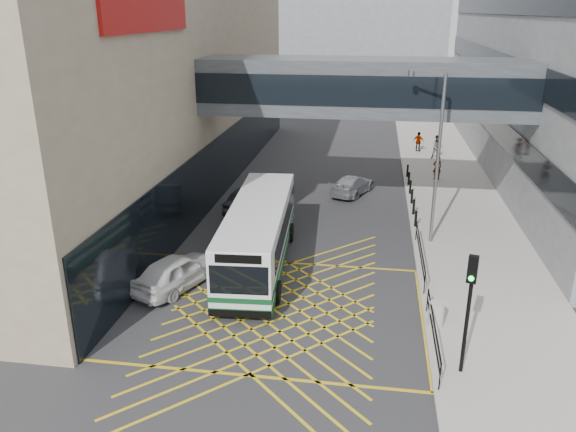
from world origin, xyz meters
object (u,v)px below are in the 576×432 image
at_px(traffic_light, 469,298).
at_px(street_lamp, 435,149).
at_px(litter_bin, 436,314).
at_px(pedestrian_c, 419,142).
at_px(car_dark, 254,200).
at_px(car_white, 177,271).
at_px(bus, 259,233).
at_px(car_silver, 352,184).
at_px(pedestrian_a, 437,168).
at_px(pedestrian_b, 437,147).

relative_size(traffic_light, street_lamp, 0.50).
height_order(litter_bin, pedestrian_c, pedestrian_c).
relative_size(traffic_light, pedestrian_c, 2.61).
bearing_deg(car_dark, traffic_light, 142.56).
height_order(car_white, pedestrian_c, pedestrian_c).
relative_size(car_white, car_dark, 1.02).
distance_m(bus, litter_bin, 9.16).
bearing_deg(car_dark, pedestrian_c, -104.64).
bearing_deg(street_lamp, car_silver, 143.06).
height_order(car_dark, litter_bin, car_dark).
xyz_separation_m(bus, traffic_light, (8.35, -7.61, 1.32)).
bearing_deg(pedestrian_c, traffic_light, 110.67).
relative_size(pedestrian_a, pedestrian_c, 1.02).
height_order(bus, car_silver, bus).
relative_size(traffic_light, pedestrian_b, 2.25).
bearing_deg(car_dark, bus, 122.32).
xyz_separation_m(car_white, car_silver, (6.98, 14.57, -0.12)).
bearing_deg(pedestrian_c, bus, 91.26).
xyz_separation_m(bus, street_lamp, (8.13, 3.90, 3.42)).
height_order(litter_bin, pedestrian_a, pedestrian_a).
relative_size(bus, pedestrian_c, 6.69).
height_order(car_dark, pedestrian_a, pedestrian_a).
relative_size(street_lamp, pedestrian_b, 4.50).
bearing_deg(bus, litter_bin, -34.73).
bearing_deg(pedestrian_a, bus, 45.14).
height_order(car_silver, litter_bin, car_silver).
height_order(litter_bin, pedestrian_b, pedestrian_b).
relative_size(car_white, pedestrian_c, 2.93).
distance_m(traffic_light, pedestrian_a, 23.27).
bearing_deg(street_lamp, pedestrian_b, 107.93).
distance_m(car_silver, traffic_light, 20.00).
relative_size(car_white, pedestrian_a, 2.88).
xyz_separation_m(pedestrian_b, pedestrian_c, (-1.31, 2.41, -0.13)).
bearing_deg(car_dark, car_white, 101.14).
relative_size(car_white, car_silver, 1.15).
bearing_deg(traffic_light, litter_bin, 116.53).
height_order(bus, traffic_light, traffic_light).
bearing_deg(street_lamp, pedestrian_a, 107.19).
height_order(street_lamp, litter_bin, street_lamp).
xyz_separation_m(car_dark, street_lamp, (9.96, -3.40, 4.31)).
xyz_separation_m(litter_bin, pedestrian_a, (1.86, 20.24, 0.35)).
height_order(pedestrian_a, pedestrian_c, pedestrian_a).
distance_m(car_silver, pedestrian_a, 6.92).
bearing_deg(street_lamp, litter_bin, -67.39).
xyz_separation_m(car_dark, pedestrian_b, (12.06, 14.21, 0.37)).
xyz_separation_m(traffic_light, pedestrian_a, (1.32, 23.15, -1.96)).
xyz_separation_m(car_white, pedestrian_c, (12.00, 26.74, 0.22)).
bearing_deg(car_silver, car_white, 85.54).
bearing_deg(car_silver, pedestrian_a, -125.55).
bearing_deg(car_silver, pedestrian_c, -91.27).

